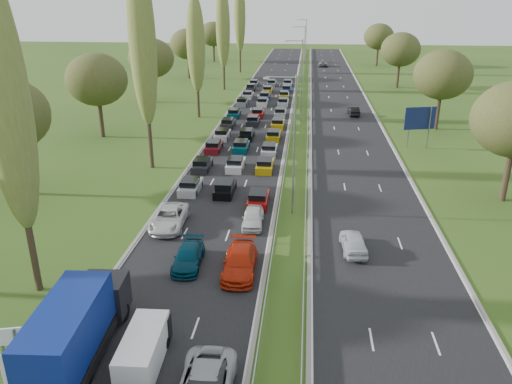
% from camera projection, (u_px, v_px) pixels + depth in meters
% --- Properties ---
extents(ground, '(260.00, 260.00, 0.00)m').
position_uv_depth(ground, '(300.00, 118.00, 78.25)').
color(ground, '#2D4E18').
rests_on(ground, ground).
extents(near_carriageway, '(10.50, 215.00, 0.04)m').
position_uv_depth(near_carriageway, '(259.00, 114.00, 81.21)').
color(near_carriageway, black).
rests_on(near_carriageway, ground).
extents(far_carriageway, '(10.50, 215.00, 0.04)m').
position_uv_depth(far_carriageway, '(343.00, 115.00, 79.92)').
color(far_carriageway, black).
rests_on(far_carriageway, ground).
extents(central_reservation, '(2.36, 215.00, 0.32)m').
position_uv_depth(central_reservation, '(301.00, 111.00, 80.36)').
color(central_reservation, gray).
rests_on(central_reservation, ground).
extents(lamp_columns, '(0.18, 140.18, 12.00)m').
position_uv_depth(lamp_columns, '(301.00, 81.00, 74.20)').
color(lamp_columns, gray).
rests_on(lamp_columns, ground).
extents(poplar_row, '(2.80, 127.80, 22.44)m').
position_uv_depth(poplar_row, '(177.00, 41.00, 64.28)').
color(poplar_row, '#2D2116').
rests_on(poplar_row, ground).
extents(woodland_left, '(8.00, 166.00, 11.10)m').
position_uv_depth(woodland_left, '(86.00, 84.00, 61.87)').
color(woodland_left, '#2D2116').
rests_on(woodland_left, ground).
extents(woodland_right, '(8.00, 153.00, 11.10)m').
position_uv_depth(woodland_right, '(459.00, 85.00, 61.24)').
color(woodland_right, '#2D2116').
rests_on(woodland_right, ground).
extents(traffic_queue_fill, '(9.03, 69.07, 0.80)m').
position_uv_depth(traffic_queue_fill, '(256.00, 117.00, 76.67)').
color(traffic_queue_fill, '#B2B7BC').
rests_on(traffic_queue_fill, ground).
extents(near_car_2, '(2.88, 5.75, 1.56)m').
position_uv_depth(near_car_2, '(169.00, 218.00, 41.16)').
color(near_car_2, silver).
rests_on(near_car_2, near_carriageway).
extents(near_car_7, '(2.07, 4.70, 1.34)m').
position_uv_depth(near_car_7, '(188.00, 257.00, 35.19)').
color(near_car_7, '#042F44').
rests_on(near_car_7, near_carriageway).
extents(near_car_11, '(2.37, 5.52, 1.58)m').
position_uv_depth(near_car_11, '(240.00, 262.00, 34.30)').
color(near_car_11, '#B8240B').
rests_on(near_car_11, near_carriageway).
extents(near_car_12, '(1.79, 4.22, 1.42)m').
position_uv_depth(near_car_12, '(253.00, 217.00, 41.36)').
color(near_car_12, silver).
rests_on(near_car_12, near_carriageway).
extents(far_car_0, '(2.04, 4.41, 1.46)m').
position_uv_depth(far_car_0, '(354.00, 242.00, 37.18)').
color(far_car_0, silver).
rests_on(far_car_0, far_carriageway).
extents(far_car_1, '(1.76, 4.36, 1.41)m').
position_uv_depth(far_car_1, '(354.00, 111.00, 79.71)').
color(far_car_1, black).
rests_on(far_car_1, far_carriageway).
extents(far_car_2, '(2.48, 5.21, 1.43)m').
position_uv_depth(far_car_2, '(323.00, 64.00, 135.20)').
color(far_car_2, slate).
rests_on(far_car_2, far_carriageway).
extents(blue_lorry, '(2.53, 9.12, 3.85)m').
position_uv_depth(blue_lorry, '(77.00, 327.00, 25.62)').
color(blue_lorry, black).
rests_on(blue_lorry, near_carriageway).
extents(white_van_rear, '(1.82, 4.64, 1.86)m').
position_uv_depth(white_van_rear, '(144.00, 348.00, 25.71)').
color(white_van_rear, white).
rests_on(white_van_rear, near_carriageway).
extents(info_sign, '(1.48, 0.47, 2.10)m').
position_uv_depth(info_sign, '(8.00, 340.00, 25.61)').
color(info_sign, gray).
rests_on(info_sign, ground).
extents(direction_sign, '(3.90, 1.10, 5.20)m').
position_uv_depth(direction_sign, '(420.00, 120.00, 61.52)').
color(direction_sign, gray).
rests_on(direction_sign, ground).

